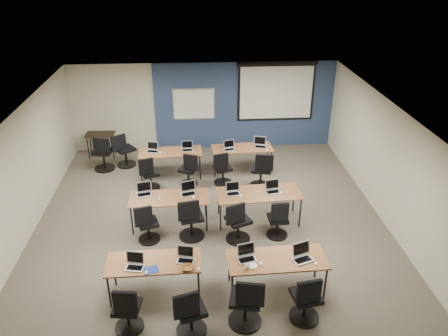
{
  "coord_description": "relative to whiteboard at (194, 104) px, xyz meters",
  "views": [
    {
      "loc": [
        -0.31,
        -8.29,
        5.71
      ],
      "look_at": [
        0.32,
        0.4,
        1.29
      ],
      "focal_mm": 35.0,
      "sensor_mm": 36.0,
      "label": 1
    }
  ],
  "objects": [
    {
      "name": "laptop_9",
      "position": [
        -0.23,
        -1.74,
        -0.66
      ],
      "size": [
        0.3,
        0.26,
        0.23
      ],
      "rotation": [
        0.0,
        0.0,
        0.03
      ],
      "color": "#A6A6B3",
      "rests_on": "training_table_back_left"
    },
    {
      "name": "wall_back",
      "position": [
        0.3,
        0.07,
        -0.1
      ],
      "size": [
        8.0,
        0.04,
        2.7
      ],
      "primitive_type": "cube",
      "color": "beige",
      "rests_on": "ground"
    },
    {
      "name": "task_chair_6",
      "position": [
        0.84,
        -5.01,
        -1.03
      ],
      "size": [
        0.56,
        0.53,
        1.01
      ],
      "rotation": [
        0.0,
        0.0,
        0.39
      ],
      "color": "black",
      "rests_on": "floor"
    },
    {
      "name": "spare_chair_a",
      "position": [
        -2.05,
        -1.14,
        -1.03
      ],
      "size": [
        0.62,
        0.54,
        1.02
      ],
      "rotation": [
        0.0,
        0.0,
        0.63
      ],
      "color": "black",
      "rests_on": "floor"
    },
    {
      "name": "mouse_10",
      "position": [
        1.01,
        -1.96,
        -0.71
      ],
      "size": [
        0.06,
        0.09,
        0.03
      ],
      "primitive_type": "ellipsoid",
      "rotation": [
        0.0,
        0.0,
        0.1
      ],
      "color": "white",
      "rests_on": "training_table_back_right"
    },
    {
      "name": "laptop_7",
      "position": [
        1.72,
        -4.17,
        -0.66
      ],
      "size": [
        0.33,
        0.28,
        0.25
      ],
      "rotation": [
        0.0,
        0.0,
        0.18
      ],
      "color": "silver",
      "rests_on": "training_table_mid_right"
    },
    {
      "name": "training_table_front_left",
      "position": [
        -0.81,
        -6.5,
        -0.77
      ],
      "size": [
        1.68,
        0.7,
        0.73
      ],
      "rotation": [
        0.0,
        0.0,
        0.01
      ],
      "color": "#9E6937",
      "rests_on": "floor"
    },
    {
      "name": "task_chair_7",
      "position": [
        1.73,
        -4.93,
        -1.06
      ],
      "size": [
        0.46,
        0.46,
        0.95
      ],
      "rotation": [
        0.0,
        0.0,
        0.04
      ],
      "color": "black",
      "rests_on": "floor"
    },
    {
      "name": "wall_left",
      "position": [
        -3.7,
        -4.43,
        -0.1
      ],
      "size": [
        0.04,
        9.0,
        2.7
      ],
      "primitive_type": "cube",
      "color": "beige",
      "rests_on": "ground"
    },
    {
      "name": "laptop_5",
      "position": [
        -0.2,
        -4.13,
        -0.66
      ],
      "size": [
        0.35,
        0.29,
        0.26
      ],
      "rotation": [
        0.0,
        0.0,
        0.3
      ],
      "color": "#A4A4AF",
      "rests_on": "training_table_mid_left"
    },
    {
      "name": "task_chair_11",
      "position": [
        1.7,
        -2.71,
        -1.02
      ],
      "size": [
        0.57,
        0.57,
        1.04
      ],
      "rotation": [
        0.0,
        0.0,
        -0.18
      ],
      "color": "black",
      "rests_on": "floor"
    },
    {
      "name": "task_chair_1",
      "position": [
        -0.18,
        -7.5,
        -1.04
      ],
      "size": [
        0.52,
        0.51,
        1.0
      ],
      "rotation": [
        0.0,
        0.0,
        0.29
      ],
      "color": "black",
      "rests_on": "floor"
    },
    {
      "name": "task_chair_9",
      "position": [
        -0.19,
        -2.44,
        -1.06
      ],
      "size": [
        0.51,
        0.48,
        0.96
      ],
      "rotation": [
        0.0,
        0.0,
        -0.41
      ],
      "color": "black",
      "rests_on": "floor"
    },
    {
      "name": "task_chair_10",
      "position": [
        0.69,
        -2.44,
        -1.06
      ],
      "size": [
        0.48,
        0.47,
        0.96
      ],
      "rotation": [
        0.0,
        0.0,
        0.29
      ],
      "color": "black",
      "rests_on": "floor"
    },
    {
      "name": "training_table_back_left",
      "position": [
        -0.69,
        -1.83,
        -0.77
      ],
      "size": [
        1.71,
        0.71,
        0.73
      ],
      "rotation": [
        0.0,
        0.0,
        0.04
      ],
      "color": "#915B27",
      "rests_on": "floor"
    },
    {
      "name": "snack_bowl",
      "position": [
        -0.22,
        -6.74,
        -0.69
      ],
      "size": [
        0.23,
        0.23,
        0.05
      ],
      "primitive_type": "imported",
      "rotation": [
        0.0,
        0.0,
        -0.08
      ],
      "color": "olive",
      "rests_on": "training_table_front_left"
    },
    {
      "name": "laptop_4",
      "position": [
        -1.19,
        -4.08,
        -0.66
      ],
      "size": [
        0.34,
        0.29,
        0.25
      ],
      "rotation": [
        0.0,
        0.0,
        0.25
      ],
      "color": "#A0A0AB",
      "rests_on": "training_table_mid_left"
    },
    {
      "name": "projector_screen",
      "position": [
        2.5,
        -0.02,
        0.44
      ],
      "size": [
        2.4,
        0.1,
        1.82
      ],
      "color": "black",
      "rests_on": "wall_back"
    },
    {
      "name": "laptop_1",
      "position": [
        -0.25,
        -6.48,
        -0.66
      ],
      "size": [
        0.3,
        0.26,
        0.23
      ],
      "rotation": [
        0.0,
        0.0,
        -0.23
      ],
      "color": "#B6B6BC",
      "rests_on": "training_table_front_left"
    },
    {
      "name": "blue_mousepad",
      "position": [
        -0.84,
        -6.72,
        -0.72
      ],
      "size": [
        0.3,
        0.27,
        0.01
      ],
      "primitive_type": "cube",
      "rotation": [
        0.0,
        0.0,
        0.26
      ],
      "color": "navy",
      "rests_on": "training_table_front_left"
    },
    {
      "name": "mouse_11",
      "position": [
        1.96,
        -1.92,
        -0.71
      ],
      "size": [
        0.09,
        0.11,
        0.04
      ],
      "primitive_type": "ellipsoid",
      "rotation": [
        0.0,
        0.0,
        -0.27
      ],
      "color": "white",
      "rests_on": "training_table_back_right"
    },
    {
      "name": "floor",
      "position": [
        0.3,
        -4.43,
        -1.45
      ],
      "size": [
        8.0,
        9.0,
        0.02
      ],
      "primitive_type": "cube",
      "color": "#6B6354",
      "rests_on": "ground"
    },
    {
      "name": "mouse_4",
      "position": [
        -0.84,
        -4.35,
        -0.71
      ],
      "size": [
        0.07,
        0.1,
        0.03
      ],
      "primitive_type": "ellipsoid",
      "rotation": [
        0.0,
        0.0,
        0.14
      ],
      "color": "white",
      "rests_on": "training_table_mid_left"
    },
    {
      "name": "training_table_back_right",
      "position": [
        1.3,
        -1.72,
        -0.77
      ],
      "size": [
        1.67,
        0.7,
        0.73
      ],
      "rotation": [
        0.0,
        0.0,
        0.06
      ],
      "color": "brown",
      "rests_on": "floor"
    },
    {
      "name": "laptop_2",
      "position": [
        0.84,
        -6.52,
        -0.66
      ],
      "size": [
        0.33,
        0.28,
        0.25
      ],
      "rotation": [
        0.0,
        0.0,
        0.23
      ],
      "color": "#B0B0BE",
      "rests_on": "training_table_front_right"
    },
    {
      "name": "mouse_5",
      "position": [
        -0.08,
        -4.33,
        -0.71
      ],
      "size": [
        0.07,
        0.11,
        0.04
      ],
      "primitive_type": "ellipsoid",
      "rotation": [
        0.0,
        0.0,
        0.05
      ],
      "color": "white",
      "rests_on": "training_table_mid_left"
    },
    {
      "name": "task_chair_4",
      "position": [
        -1.09,
        -4.89,
        -1.06
      ],
      "size": [
        0.48,
        0.47,
        0.95
      ],
      "rotation": [
        0.0,
        0.0,
        0.3
      ],
      "color": "black",
      "rests_on": "floor"
    },
    {
      "name": "coffee_cup",
      "position": [
        0.82,
        -6.82,
        -0.67
      ],
      "size": [
        0.1,
        0.1,
        0.07
      ],
      "primitive_type": "imported",
      "rotation": [
        0.0,
        0.0,
        -0.28
      ],
      "color": "white",
      "rests_on": "snack_plate"
    },
    {
      "name": "ceiling",
      "position": [
        0.3,
        -4.43,
        1.25
      ],
      "size": [
        8.0,
        9.0,
        0.02
      ],
      "primitive_type": "cube",
      "color": "white",
      "rests_on": "ground"
    },
    {
      "name": "laptop_11",
      "position": [
        1.81,
        -1.66,
        -0.66
      ],
      "size": [
        0.34,
        0.29,
        0.26
      ],
      "rotation": [
        0.0,
        0.0,
        -0.29
      ],
      "color": "silver",
      "rests_on": "training_table_back_right"
    },
    {
      "name": "task_chair_2",
      "position": [
        0.75,
        -7.36,
        -1.02
      ],
      "size": [
        0.57,
        0.57,
        1.04
      ],
      "rotation": [
        0.0,
        0.0,
        -0.2
      ],
      "color": "black",
      "rests_on": "floor"
    },
    {
      "name": "snack_plate",
      "position": [
        0.92,
        -6.74,
        -0.71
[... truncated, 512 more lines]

